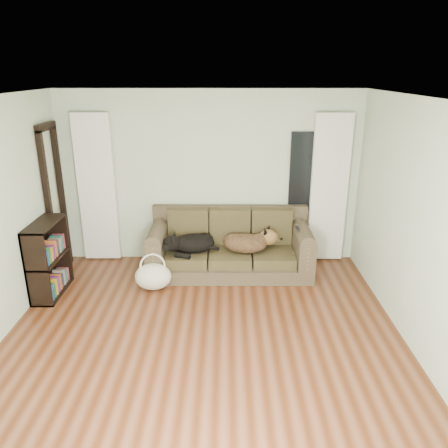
{
  "coord_description": "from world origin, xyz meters",
  "views": [
    {
      "loc": [
        0.25,
        -3.94,
        2.86
      ],
      "look_at": [
        0.22,
        1.6,
        0.88
      ],
      "focal_mm": 35.0,
      "sensor_mm": 36.0,
      "label": 1
    }
  ],
  "objects_px": {
    "dog_black_lab": "(191,243)",
    "dog_shepherd": "(248,242)",
    "sofa": "(230,243)",
    "bookshelf": "(49,259)",
    "tote_bag": "(153,278)"
  },
  "relations": [
    {
      "from": "tote_bag",
      "to": "bookshelf",
      "type": "distance_m",
      "value": 1.39
    },
    {
      "from": "dog_black_lab",
      "to": "dog_shepherd",
      "type": "bearing_deg",
      "value": -4.28
    },
    {
      "from": "sofa",
      "to": "tote_bag",
      "type": "bearing_deg",
      "value": -152.25
    },
    {
      "from": "dog_shepherd",
      "to": "tote_bag",
      "type": "xyz_separation_m",
      "value": [
        -1.31,
        -0.51,
        -0.33
      ]
    },
    {
      "from": "dog_black_lab",
      "to": "bookshelf",
      "type": "relative_size",
      "value": 0.62
    },
    {
      "from": "dog_black_lab",
      "to": "tote_bag",
      "type": "height_order",
      "value": "dog_black_lab"
    },
    {
      "from": "sofa",
      "to": "dog_shepherd",
      "type": "height_order",
      "value": "sofa"
    },
    {
      "from": "dog_black_lab",
      "to": "bookshelf",
      "type": "bearing_deg",
      "value": -168.67
    },
    {
      "from": "sofa",
      "to": "bookshelf",
      "type": "relative_size",
      "value": 2.35
    },
    {
      "from": "dog_black_lab",
      "to": "bookshelf",
      "type": "distance_m",
      "value": 1.93
    },
    {
      "from": "dog_black_lab",
      "to": "sofa",
      "type": "bearing_deg",
      "value": 1.57
    },
    {
      "from": "sofa",
      "to": "bookshelf",
      "type": "bearing_deg",
      "value": -164.42
    },
    {
      "from": "dog_shepherd",
      "to": "tote_bag",
      "type": "height_order",
      "value": "dog_shepherd"
    },
    {
      "from": "dog_shepherd",
      "to": "bookshelf",
      "type": "relative_size",
      "value": 0.65
    },
    {
      "from": "dog_black_lab",
      "to": "tote_bag",
      "type": "bearing_deg",
      "value": -142.39
    }
  ]
}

